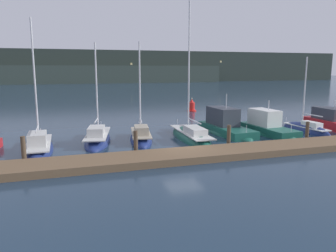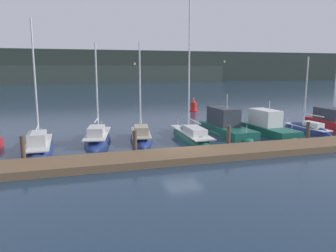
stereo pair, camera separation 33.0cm
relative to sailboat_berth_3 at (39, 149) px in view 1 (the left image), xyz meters
name	(u,v)px [view 1 (the left image)]	position (x,y,z in m)	size (l,w,h in m)	color
ground_plane	(184,152)	(9.62, -3.27, -0.15)	(400.00, 400.00, 0.00)	#1E3347
dock	(193,155)	(9.62, -5.05, 0.08)	(42.73, 2.80, 0.45)	brown
mooring_pile_1	(24,151)	(-0.57, -3.40, 0.72)	(0.28, 0.28, 1.75)	#4C3D2D
mooring_pile_2	(136,143)	(6.22, -3.40, 0.70)	(0.28, 0.28, 1.70)	#4C3D2D
mooring_pile_3	(229,137)	(13.01, -3.40, 0.71)	(0.28, 0.28, 1.72)	#4C3D2D
mooring_pile_4	(307,132)	(19.80, -3.40, 0.67)	(0.28, 0.28, 1.64)	#4C3D2D
sailboat_berth_3	(39,149)	(0.00, 0.00, 0.00)	(2.00, 6.86, 9.80)	navy
sailboat_berth_4	(98,140)	(4.21, 1.52, -0.01)	(3.15, 6.90, 8.28)	navy
sailboat_berth_5	(141,139)	(7.57, 1.09, -0.02)	(2.67, 6.09, 8.45)	navy
sailboat_berth_6	(191,138)	(11.54, 0.24, -0.04)	(2.16, 8.12, 12.91)	#195647
motorboat_berth_7	(226,129)	(15.48, 1.86, 0.24)	(2.85, 7.58, 4.10)	#195647
motorboat_berth_8	(267,130)	(18.96, 0.59, 0.19)	(2.66, 6.88, 3.61)	#195647
sailboat_berth_9	(306,131)	(22.77, 0.22, -0.07)	(1.60, 5.80, 7.56)	navy
motorboat_berth_10	(333,125)	(26.38, 0.77, 0.22)	(2.79, 7.17, 3.25)	red
channel_buoy	(192,106)	(18.13, 16.85, 0.51)	(1.19, 1.19, 1.81)	red
hillside_backdrop	(77,68)	(6.78, 116.25, 5.83)	(240.00, 23.00, 12.97)	#28332D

